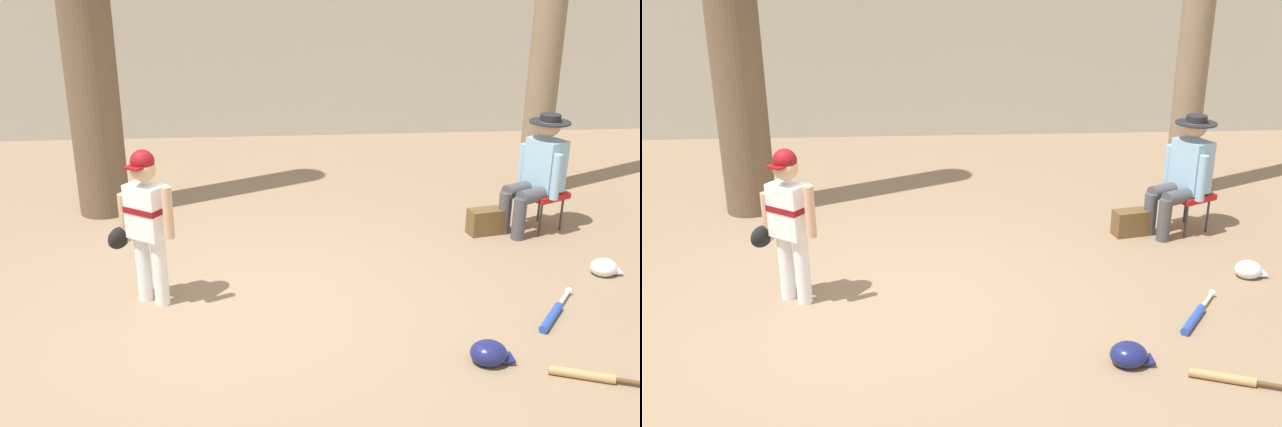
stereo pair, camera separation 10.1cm
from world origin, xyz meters
The scene contains 10 objects.
ground_plane centered at (0.00, 0.00, 0.00)m, with size 60.00×60.00×0.00m, color #897056.
concrete_back_wall centered at (0.00, 5.66, 1.54)m, with size 18.00×0.36×3.08m, color #ADA89E.
young_ballplayer centered at (-0.71, 0.22, 0.74)m, with size 0.60×0.38×1.31m.
folding_stool centered at (3.06, 1.55, 0.36)m, with size 0.54×0.54×0.41m.
seated_spectator centered at (2.97, 1.51, 0.64)m, with size 0.67×0.56×1.20m.
handbag_beside_stool centered at (2.46, 1.45, 0.13)m, with size 0.34×0.18×0.26m, color brown.
bat_wood_tan centered at (2.43, -1.18, 0.03)m, with size 0.71×0.32×0.07m.
bat_blue_youth centered at (2.50, -0.31, 0.03)m, with size 0.51×0.66×0.07m.
batting_helmet_white centered at (3.24, 0.42, 0.07)m, with size 0.28×0.22×0.16m.
batting_helmet_navy centered at (1.79, -0.91, 0.08)m, with size 0.31×0.24×0.18m.
Camera 2 is at (0.35, -5.30, 2.85)m, focal length 41.16 mm.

